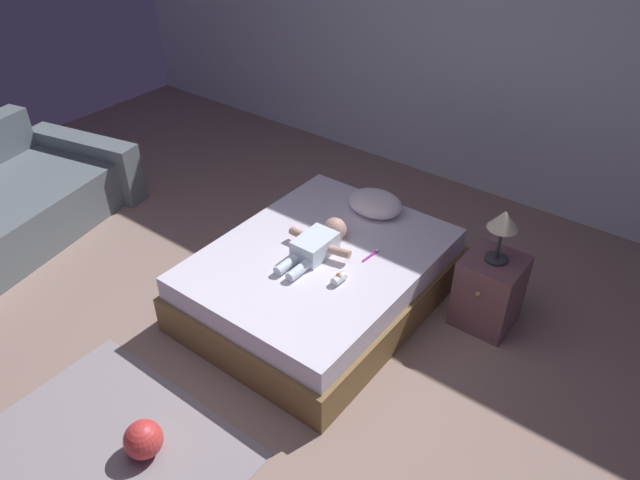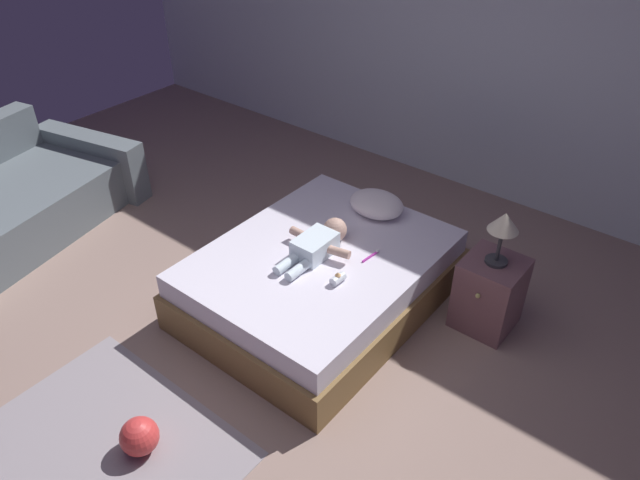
% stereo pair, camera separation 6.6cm
% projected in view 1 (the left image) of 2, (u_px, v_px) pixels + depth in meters
% --- Properties ---
extents(ground_plane, '(8.00, 8.00, 0.00)m').
position_uv_depth(ground_plane, '(232.00, 375.00, 3.60)').
color(ground_plane, gray).
extents(wall_behind_bed, '(8.00, 0.12, 2.84)m').
position_uv_depth(wall_behind_bed, '(483.00, 22.00, 4.72)').
color(wall_behind_bed, silver).
rests_on(wall_behind_bed, ground_plane).
extents(bed, '(1.34, 1.72, 0.43)m').
position_uv_depth(bed, '(320.00, 279.00, 4.01)').
color(bed, brown).
rests_on(bed, ground_plane).
extents(pillow, '(0.40, 0.32, 0.15)m').
position_uv_depth(pillow, '(375.00, 203.00, 4.24)').
color(pillow, white).
rests_on(pillow, bed).
extents(baby, '(0.47, 0.61, 0.16)m').
position_uv_depth(baby, '(319.00, 243.00, 3.86)').
color(baby, white).
rests_on(baby, bed).
extents(toothbrush, '(0.03, 0.16, 0.02)m').
position_uv_depth(toothbrush, '(371.00, 255.00, 3.85)').
color(toothbrush, '#B1309F').
rests_on(toothbrush, bed).
extents(nightstand, '(0.36, 0.39, 0.50)m').
position_uv_depth(nightstand, '(489.00, 291.00, 3.85)').
color(nightstand, brown).
rests_on(nightstand, ground_plane).
extents(lamp, '(0.19, 0.19, 0.36)m').
position_uv_depth(lamp, '(503.00, 224.00, 3.55)').
color(lamp, '#333338').
rests_on(lamp, nightstand).
extents(rug, '(1.40, 0.99, 0.01)m').
position_uv_depth(rug, '(113.00, 449.00, 3.17)').
color(rug, gray).
rests_on(rug, ground_plane).
extents(toy_ball, '(0.21, 0.21, 0.21)m').
position_uv_depth(toy_ball, '(143.00, 440.00, 3.10)').
color(toy_ball, '#D33938').
rests_on(toy_ball, rug).
extents(baby_bottle, '(0.06, 0.10, 0.08)m').
position_uv_depth(baby_bottle, '(339.00, 278.00, 3.62)').
color(baby_bottle, white).
rests_on(baby_bottle, bed).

